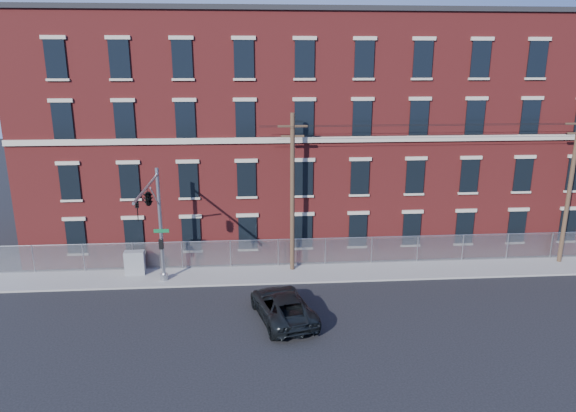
% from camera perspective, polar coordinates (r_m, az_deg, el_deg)
% --- Properties ---
extents(ground, '(140.00, 140.00, 0.00)m').
position_cam_1_polar(ground, '(28.59, -2.66, -11.55)').
color(ground, black).
rests_on(ground, ground).
extents(sidewalk, '(65.00, 3.00, 0.12)m').
position_cam_1_polar(sidewalk, '(35.42, 17.01, -6.64)').
color(sidewalk, gray).
rests_on(sidewalk, ground).
extents(mill_building, '(55.30, 14.32, 16.30)m').
position_cam_1_polar(mill_building, '(41.65, 13.50, 8.39)').
color(mill_building, maroon).
rests_on(mill_building, ground).
extents(chain_link_fence, '(59.06, 0.06, 1.85)m').
position_cam_1_polar(chain_link_fence, '(36.20, 16.40, -4.42)').
color(chain_link_fence, '#A5A8AD').
rests_on(chain_link_fence, ground).
extents(traffic_signal_mast, '(0.90, 6.75, 7.00)m').
position_cam_1_polar(traffic_signal_mast, '(29.17, -14.79, -0.14)').
color(traffic_signal_mast, '#9EA0A5').
rests_on(traffic_signal_mast, ground).
extents(utility_pole_near, '(1.80, 0.28, 10.00)m').
position_cam_1_polar(utility_pole_near, '(32.10, 0.49, 1.70)').
color(utility_pole_near, '#4E3927').
rests_on(utility_pole_near, ground).
extents(utility_pole_mid, '(1.80, 0.28, 10.00)m').
position_cam_1_polar(utility_pole_mid, '(38.06, 28.63, 1.98)').
color(utility_pole_mid, '#4E3927').
rests_on(utility_pole_mid, ground).
extents(pickup_truck, '(3.70, 5.86, 1.51)m').
position_cam_1_polar(pickup_truck, '(27.50, -0.59, -10.92)').
color(pickup_truck, black).
rests_on(pickup_truck, ground).
extents(utility_cabinet, '(1.24, 0.66, 1.52)m').
position_cam_1_polar(utility_cabinet, '(34.05, -16.51, -6.01)').
color(utility_cabinet, slate).
rests_on(utility_cabinet, sidewalk).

